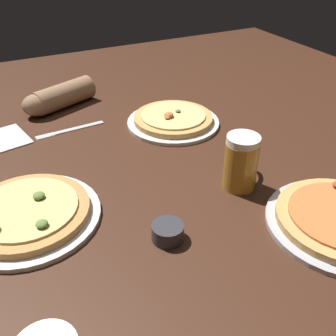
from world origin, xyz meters
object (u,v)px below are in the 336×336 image
Objects in this scene: beer_mug_dark at (241,162)px; ramekin_sauce at (168,232)px; pizza_plate_side at (27,214)px; napkin_folded at (3,139)px; diner_arm at (57,98)px; pizza_plate_far at (173,120)px; knife_right at (70,129)px.

beer_mug_dark reaches higher than ramekin_sauce.
pizza_plate_side is 0.53m from beer_mug_dark.
diner_arm is at bearing 35.93° from napkin_folded.
pizza_plate_far is 4.33× the size of ramekin_sauce.
knife_right is 0.19m from diner_arm.
beer_mug_dark is at bearing -65.92° from diner_arm.
knife_right is (0.21, -0.03, -0.00)m from napkin_folded.
beer_mug_dark is 0.60m from knife_right.
beer_mug_dark reaches higher than diner_arm.
napkin_folded is at bearing 164.90° from pizza_plate_far.
pizza_plate_far reaches higher than napkin_folded.
pizza_plate_far is 1.11× the size of diner_arm.
pizza_plate_side reaches higher than knife_right.
beer_mug_dark is 0.75m from napkin_folded.
beer_mug_dark is 0.28m from ramekin_sauce.
pizza_plate_far is 0.55m from ramekin_sauce.
ramekin_sauce is (-0.26, -0.49, 0.00)m from pizza_plate_far.
beer_mug_dark is at bearing -11.85° from pizza_plate_side.
beer_mug_dark is (-0.01, -0.39, 0.06)m from pizza_plate_far.
pizza_plate_side is 4.72× the size of ramekin_sauce.
pizza_plate_side is at bearing -109.90° from diner_arm.
diner_arm is at bearing 70.10° from pizza_plate_side.
beer_mug_dark reaches higher than napkin_folded.
pizza_plate_side is 1.47× the size of knife_right.
knife_right is at bearing 62.80° from pizza_plate_side.
napkin_folded is at bearing 134.31° from beer_mug_dark.
beer_mug_dark is at bearing 20.62° from ramekin_sauce.
pizza_plate_far is 0.92× the size of pizza_plate_side.
beer_mug_dark reaches higher than pizza_plate_far.
pizza_plate_far is 0.34m from knife_right.
ramekin_sauce is 0.78m from diner_arm.
beer_mug_dark is 2.06× the size of ramekin_sauce.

